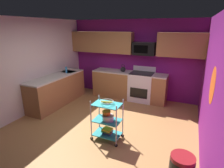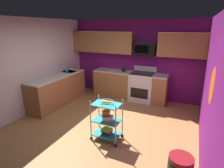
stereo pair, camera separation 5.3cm
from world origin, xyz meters
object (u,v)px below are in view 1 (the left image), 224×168
oven_range (141,86)px  mixing_bowl_large (108,118)px  book_stack (107,131)px  dish_soap_bottle (66,70)px  microwave (144,49)px  kettle (123,69)px  rolling_cart (107,120)px  mixing_bowl_small (106,113)px  fruit_bowl (107,102)px

oven_range → mixing_bowl_large: bearing=-91.3°
book_stack → dish_soap_bottle: size_ratio=1.13×
microwave → kettle: 0.97m
microwave → book_stack: 2.98m
oven_range → dish_soap_bottle: (-2.29, -0.93, 0.54)m
rolling_cart → mixing_bowl_small: 0.17m
rolling_cart → oven_range: bearing=88.2°
mixing_bowl_small → kettle: 2.54m
dish_soap_bottle → oven_range: bearing=22.1°
oven_range → kettle: kettle is taller
dish_soap_bottle → book_stack: bearing=-34.8°
rolling_cart → mixing_bowl_large: (0.02, 0.00, 0.07)m
fruit_bowl → kettle: bearing=103.3°
mixing_bowl_small → book_stack: mixing_bowl_small is taller
fruit_bowl → mixing_bowl_large: 0.36m
microwave → dish_soap_bottle: bearing=-155.7°
microwave → dish_soap_bottle: size_ratio=3.50×
book_stack → mixing_bowl_small: bearing=141.3°
mixing_bowl_small → dish_soap_bottle: bearing=145.2°
kettle → fruit_bowl: bearing=-76.7°
mixing_bowl_large → kettle: size_ratio=0.95×
mixing_bowl_large → kettle: (-0.60, 2.46, 0.48)m
book_stack → kettle: bearing=103.3°
oven_range → kettle: 0.84m
microwave → fruit_bowl: size_ratio=2.57×
oven_range → book_stack: bearing=-91.8°
rolling_cart → mixing_bowl_small: rolling_cart is taller
rolling_cart → fruit_bowl: rolling_cart is taller
mixing_bowl_large → oven_range: bearing=88.7°
kettle → rolling_cart: bearing=-76.7°
microwave → kettle: (-0.66, -0.11, -0.70)m
rolling_cart → book_stack: rolling_cart is taller
mixing_bowl_large → book_stack: (-0.02, -0.00, -0.33)m
book_stack → kettle: (-0.58, 2.46, 0.80)m
microwave → rolling_cart: (-0.08, -2.57, -1.25)m
oven_range → fruit_bowl: 2.50m
mixing_bowl_large → book_stack: bearing=-180.0°
fruit_bowl → mixing_bowl_small: bearing=141.3°
mixing_bowl_large → book_stack: size_ratio=1.11×
mixing_bowl_small → fruit_bowl: bearing=-38.7°
mixing_bowl_small → mixing_bowl_large: bearing=-21.9°
book_stack → kettle: kettle is taller
mixing_bowl_small → book_stack: (0.02, -0.02, -0.43)m
rolling_cart → mixing_bowl_large: size_ratio=3.63×
oven_range → dish_soap_bottle: dish_soap_bottle is taller
rolling_cart → kettle: bearing=103.3°
book_stack → dish_soap_bottle: 2.82m
rolling_cart → book_stack: size_ratio=4.05×
oven_range → mixing_bowl_large: (-0.06, -2.47, 0.04)m
microwave → mixing_bowl_large: bearing=-91.2°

